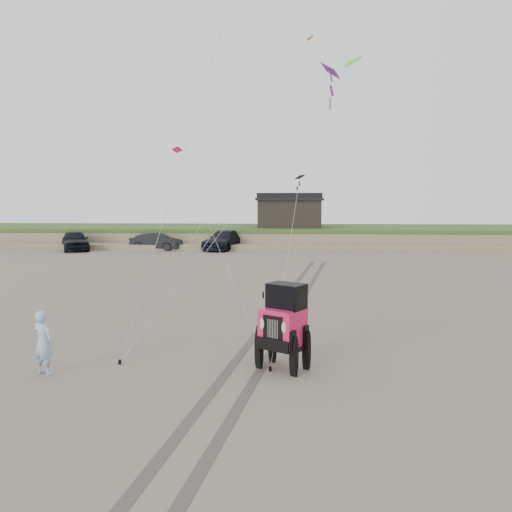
% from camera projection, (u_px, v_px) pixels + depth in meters
% --- Properties ---
extents(ground, '(160.00, 160.00, 0.00)m').
position_uv_depth(ground, '(212.00, 368.00, 12.90)').
color(ground, '#6B6054').
rests_on(ground, ground).
extents(dune_ridge, '(160.00, 14.25, 1.73)m').
position_uv_depth(dune_ridge, '(269.00, 236.00, 50.00)').
color(dune_ridge, '#7A6B54').
rests_on(dune_ridge, ground).
extents(cabin, '(6.40, 5.40, 3.35)m').
position_uv_depth(cabin, '(289.00, 212.00, 49.10)').
color(cabin, black).
rests_on(cabin, dune_ridge).
extents(truck_a, '(4.21, 5.50, 1.75)m').
position_uv_depth(truck_a, '(75.00, 240.00, 43.43)').
color(truck_a, black).
rests_on(truck_a, ground).
extents(truck_b, '(4.73, 2.26, 1.49)m').
position_uv_depth(truck_b, '(156.00, 242.00, 43.76)').
color(truck_b, black).
rests_on(truck_b, ground).
extents(truck_c, '(3.91, 6.25, 1.69)m').
position_uv_depth(truck_c, '(224.00, 240.00, 44.08)').
color(truck_c, black).
rests_on(truck_c, ground).
extents(jeep, '(4.22, 5.12, 1.77)m').
position_uv_depth(jeep, '(283.00, 336.00, 12.74)').
color(jeep, '#DF1C52').
rests_on(jeep, ground).
extents(man, '(0.69, 0.56, 1.63)m').
position_uv_depth(man, '(43.00, 343.00, 12.36)').
color(man, '#85A6CF').
rests_on(man, ground).
extents(kite_flock, '(8.03, 6.80, 8.25)m').
position_uv_depth(kite_flock, '(308.00, 70.00, 21.23)').
color(kite_flock, '#6F1989').
rests_on(kite_flock, ground).
extents(stake_main, '(0.08, 0.08, 0.12)m').
position_uv_depth(stake_main, '(120.00, 362.00, 13.21)').
color(stake_main, black).
rests_on(stake_main, ground).
extents(stake_aux, '(0.08, 0.08, 0.12)m').
position_uv_depth(stake_aux, '(270.00, 369.00, 12.68)').
color(stake_aux, black).
rests_on(stake_aux, ground).
extents(tire_tracks, '(5.22, 29.74, 0.01)m').
position_uv_depth(tire_tracks, '(289.00, 305.00, 20.70)').
color(tire_tracks, '#4C443D').
rests_on(tire_tracks, ground).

